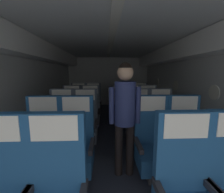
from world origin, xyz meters
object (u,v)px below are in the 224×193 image
(flight_attendant, at_px, (125,108))
(seat_b_right_window, at_px, (153,145))
(seat_b_left_aisle, at_px, (76,147))
(seat_b_right_aisle, at_px, (185,145))
(seat_d_right_window, at_px, (131,112))
(seat_d_right_aisle, at_px, (148,112))
(seat_e_right_window, at_px, (126,105))
(seat_c_right_window, at_px, (138,123))
(seat_c_left_window, at_px, (62,125))
(seat_e_left_window, at_px, (79,105))
(seat_b_left_window, at_px, (43,147))
(seat_e_right_aisle, at_px, (140,105))
(seat_c_left_aisle, at_px, (85,125))
(seat_d_left_aisle, at_px, (90,113))
(seat_c_right_aisle, at_px, (161,123))
(seat_d_left_window, at_px, (72,113))

(flight_attendant, bearing_deg, seat_b_right_window, -35.57)
(seat_b_left_aisle, height_order, seat_b_right_aisle, same)
(seat_d_right_window, bearing_deg, seat_d_right_aisle, -0.41)
(seat_d_right_window, bearing_deg, seat_e_right_window, 89.91)
(seat_b_right_window, bearing_deg, seat_e_right_window, 89.95)
(seat_c_right_window, xyz_separation_m, flight_attendant, (-0.37, -0.79, 0.50))
(seat_d_right_window, bearing_deg, seat_c_left_window, -149.49)
(seat_c_right_window, xyz_separation_m, seat_e_left_window, (-1.46, 1.72, 0.00))
(seat_b_left_window, xyz_separation_m, seat_e_right_aisle, (1.90, 2.60, 0.00))
(seat_c_left_window, height_order, seat_c_left_aisle, same)
(seat_e_right_window, relative_size, flight_attendant, 0.72)
(seat_d_left_aisle, bearing_deg, seat_c_left_window, -118.25)
(seat_c_left_window, bearing_deg, seat_b_right_aisle, -24.59)
(seat_d_right_window, bearing_deg, seat_b_right_window, -90.03)
(seat_c_left_window, xyz_separation_m, seat_c_left_aisle, (0.45, -0.02, 0.00))
(flight_attendant, bearing_deg, seat_c_left_aisle, 108.02)
(seat_c_left_window, distance_m, seat_c_left_aisle, 0.45)
(seat_c_left_aisle, height_order, seat_d_left_aisle, same)
(flight_attendant, bearing_deg, seat_b_left_window, 162.24)
(seat_b_left_window, relative_size, seat_b_right_aisle, 1.00)
(seat_c_left_aisle, xyz_separation_m, seat_c_right_aisle, (1.46, 0.02, 0.00))
(seat_b_left_aisle, bearing_deg, seat_d_right_aisle, 49.89)
(seat_c_right_aisle, bearing_deg, seat_b_right_window, -116.81)
(seat_e_right_aisle, bearing_deg, seat_e_right_window, -179.23)
(seat_c_right_aisle, distance_m, seat_d_left_window, 2.09)
(seat_b_left_window, relative_size, seat_c_right_window, 1.00)
(seat_e_left_window, height_order, seat_e_right_aisle, same)
(seat_d_left_aisle, relative_size, seat_e_right_aisle, 1.00)
(seat_d_right_aisle, relative_size, seat_e_left_window, 1.00)
(seat_c_left_aisle, height_order, flight_attendant, flight_attendant)
(seat_c_right_aisle, relative_size, seat_e_left_window, 1.00)
(seat_d_left_window, height_order, seat_e_left_window, same)
(seat_b_right_aisle, relative_size, seat_d_right_aisle, 1.00)
(seat_c_left_aisle, bearing_deg, seat_e_right_window, 59.57)
(seat_e_left_window, bearing_deg, seat_d_right_window, -30.56)
(seat_d_right_aisle, bearing_deg, seat_c_left_window, -155.66)
(seat_d_left_window, relative_size, flight_attendant, 0.72)
(seat_e_right_aisle, bearing_deg, seat_c_right_window, -104.21)
(seat_b_left_window, xyz_separation_m, seat_e_right_window, (1.46, 2.59, 0.00))
(seat_c_right_window, distance_m, seat_e_right_window, 1.72)
(seat_b_left_window, height_order, seat_b_right_aisle, same)
(seat_b_left_aisle, xyz_separation_m, seat_d_left_aisle, (0.01, 1.73, 0.00))
(seat_d_right_aisle, xyz_separation_m, seat_d_right_window, (-0.44, 0.00, 0.00))
(seat_b_right_window, bearing_deg, seat_b_left_window, 179.64)
(seat_c_right_aisle, distance_m, seat_e_right_window, 1.78)
(seat_d_right_window, bearing_deg, seat_b_left_window, -130.11)
(seat_b_right_aisle, distance_m, seat_c_left_window, 2.11)
(seat_c_left_window, relative_size, seat_d_left_aisle, 1.00)
(seat_b_left_window, height_order, seat_e_left_window, same)
(seat_d_left_aisle, xyz_separation_m, seat_e_right_window, (1.01, 0.87, 0.00))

